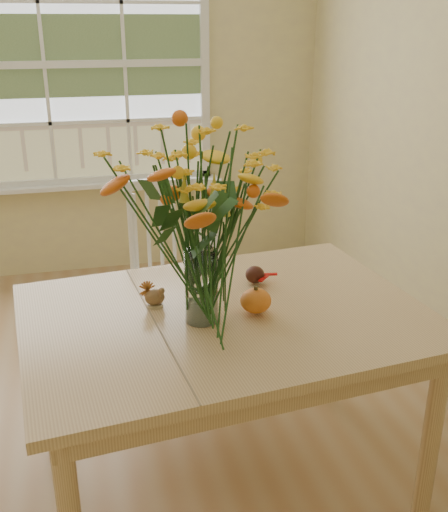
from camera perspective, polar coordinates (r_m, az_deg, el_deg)
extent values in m
cube|color=#AA7F52|center=(2.92, -14.61, -18.28)|extent=(4.00, 4.50, 0.01)
cube|color=#EFE399|center=(4.54, -16.48, 14.58)|extent=(4.00, 0.02, 2.70)
cube|color=silver|center=(4.51, -16.76, 17.08)|extent=(2.20, 0.00, 1.60)
cube|color=white|center=(4.59, -15.64, 6.31)|extent=(2.42, 0.12, 0.03)
cube|color=tan|center=(2.28, 0.12, -5.80)|extent=(1.60, 1.22, 0.04)
cube|color=tan|center=(2.31, 0.12, -7.34)|extent=(1.47, 1.08, 0.10)
cylinder|color=tan|center=(2.76, -16.45, -11.14)|extent=(0.07, 0.07, 0.76)
cylinder|color=tan|center=(2.46, 19.15, -15.92)|extent=(0.07, 0.07, 0.76)
cylinder|color=tan|center=(3.07, 8.92, -6.89)|extent=(0.07, 0.07, 0.76)
cube|color=white|center=(3.09, -4.56, -4.07)|extent=(0.55, 0.54, 0.05)
cube|color=white|center=(3.16, -4.77, 1.97)|extent=(0.49, 0.11, 0.56)
cylinder|color=white|center=(3.06, -7.95, -10.01)|extent=(0.04, 0.04, 0.48)
cylinder|color=white|center=(3.37, -7.72, -6.86)|extent=(0.04, 0.04, 0.48)
cylinder|color=white|center=(3.06, -0.77, -9.77)|extent=(0.04, 0.04, 0.48)
cylinder|color=white|center=(3.37, -1.25, -6.64)|extent=(0.04, 0.04, 0.48)
cylinder|color=white|center=(2.15, -2.17, -2.90)|extent=(0.12, 0.12, 0.27)
ellipsoid|color=orange|center=(2.25, 3.04, -4.39)|extent=(0.12, 0.12, 0.09)
cylinder|color=#CCB78C|center=(2.33, -6.58, -4.68)|extent=(0.06, 0.06, 0.01)
ellipsoid|color=brown|center=(2.31, -6.62, -3.91)|extent=(0.08, 0.06, 0.06)
ellipsoid|color=#38160F|center=(2.50, 2.96, -1.86)|extent=(0.08, 0.08, 0.07)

